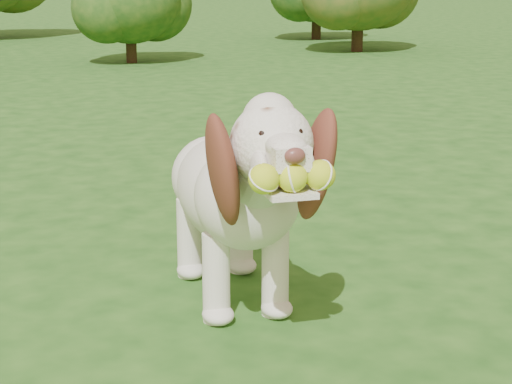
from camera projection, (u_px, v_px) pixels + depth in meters
name	position (u px, v px, depth m)	size (l,w,h in m)	color
ground	(226.00, 305.00, 3.25)	(80.00, 80.00, 0.00)	#194313
dog	(236.00, 187.00, 3.15)	(0.51, 1.33, 0.87)	silver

